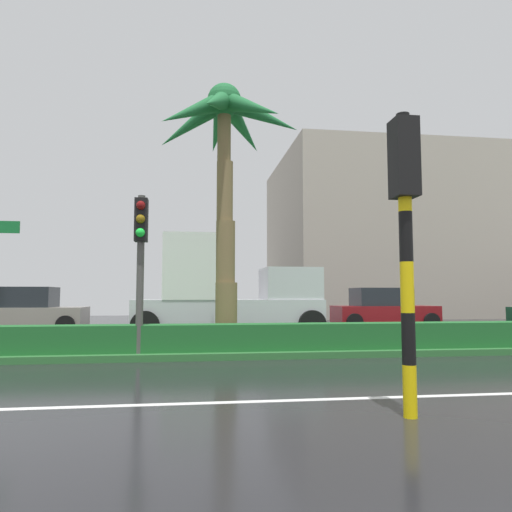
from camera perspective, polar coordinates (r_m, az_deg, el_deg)
name	(u,v)px	position (r m, az deg, el deg)	size (l,w,h in m)	color
ground_plane	(26,351)	(14.13, -25.81, -10.17)	(90.00, 42.00, 0.10)	black
median_strip	(12,350)	(13.17, -27.14, -10.01)	(85.50, 4.00, 0.15)	#2D6B33
palm_tree_centre_left	(225,140)	(12.92, -3.73, 13.71)	(3.99, 4.10, 6.86)	brown
traffic_signal_median_right	(141,244)	(10.81, -13.61, 1.43)	(0.28, 0.43, 3.47)	#4C4C47
traffic_signal_foreground	(404,205)	(6.02, 17.30, 5.80)	(0.28, 0.43, 3.61)	yellow
car_in_traffic_second	(25,311)	(20.07, -25.90, -5.91)	(4.30, 2.02, 1.72)	gray
box_truck_lead	(226,291)	(16.69, -3.65, -4.23)	(6.40, 2.64, 3.46)	silver
car_in_traffic_third	(383,309)	(21.18, 14.96, -6.13)	(4.30, 2.02, 1.72)	maroon
building_far_right	(397,239)	(36.19, 16.55, 2.01)	(17.17, 12.84, 11.05)	#A89E8E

